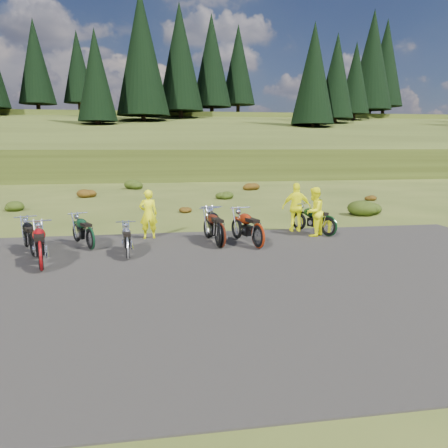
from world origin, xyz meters
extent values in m
plane|color=#3B4918|center=(0.00, 0.00, 0.00)|extent=(300.00, 300.00, 0.00)
cube|color=black|center=(0.00, -2.00, 0.00)|extent=(20.00, 12.00, 0.04)
cube|color=#343F15|center=(0.00, 110.00, 0.00)|extent=(300.00, 90.00, 9.17)
cylinder|color=black|center=(-21.00, 69.00, 9.48)|extent=(0.70, 0.70, 2.20)
cone|color=black|center=(-21.00, 69.00, 17.38)|extent=(6.16, 6.16, 14.00)
cylinder|color=black|center=(-15.00, 75.00, 10.27)|extent=(0.70, 0.70, 2.20)
cone|color=black|center=(-15.00, 75.00, 17.67)|extent=(5.72, 5.72, 13.00)
cylinder|color=black|center=(-9.00, 50.00, 5.69)|extent=(0.70, 0.70, 2.20)
cone|color=black|center=(-9.00, 50.00, 12.59)|extent=(5.28, 5.28, 12.00)
cylinder|color=black|center=(-3.00, 56.00, 6.88)|extent=(0.70, 0.70, 2.20)
cone|color=black|center=(-3.00, 56.00, 16.78)|extent=(7.92, 7.92, 18.00)
cylinder|color=black|center=(3.00, 62.00, 8.08)|extent=(0.70, 0.70, 2.20)
cone|color=black|center=(3.00, 62.00, 17.48)|extent=(7.48, 7.48, 17.00)
cylinder|color=black|center=(9.00, 68.00, 9.28)|extent=(0.70, 0.70, 2.20)
cone|color=black|center=(9.00, 68.00, 18.18)|extent=(7.04, 7.04, 16.00)
cylinder|color=black|center=(15.00, 74.00, 10.27)|extent=(0.70, 0.70, 2.20)
cone|color=black|center=(15.00, 74.00, 18.67)|extent=(6.60, 6.60, 15.00)
cylinder|color=black|center=(21.00, 49.00, 5.49)|extent=(0.70, 0.70, 2.20)
cone|color=black|center=(21.00, 49.00, 13.39)|extent=(6.16, 6.16, 14.00)
cylinder|color=black|center=(27.00, 55.00, 6.68)|extent=(0.70, 0.70, 2.20)
cone|color=black|center=(27.00, 55.00, 14.08)|extent=(5.72, 5.72, 13.00)
cylinder|color=black|center=(33.00, 61.00, 7.88)|extent=(0.70, 0.70, 2.20)
cone|color=black|center=(33.00, 61.00, 14.78)|extent=(5.28, 5.28, 12.00)
cylinder|color=black|center=(39.00, 67.00, 9.08)|extent=(0.70, 0.70, 2.20)
cone|color=black|center=(39.00, 67.00, 18.98)|extent=(7.92, 7.92, 18.00)
cylinder|color=black|center=(45.00, 73.00, 10.27)|extent=(0.70, 0.70, 2.20)
cone|color=black|center=(45.00, 73.00, 19.67)|extent=(7.48, 7.48, 17.00)
ellipsoid|color=#25380E|center=(-9.10, 11.30, 0.31)|extent=(1.03, 1.03, 0.61)
ellipsoid|color=#5A280B|center=(-6.20, 16.60, 0.38)|extent=(1.30, 1.30, 0.77)
ellipsoid|color=#25380E|center=(-3.30, 21.90, 0.46)|extent=(1.56, 1.56, 0.92)
ellipsoid|color=#5A280B|center=(-0.40, 9.20, 0.23)|extent=(0.77, 0.77, 0.45)
ellipsoid|color=#25380E|center=(2.50, 14.50, 0.31)|extent=(1.03, 1.03, 0.61)
ellipsoid|color=#5A280B|center=(5.40, 19.80, 0.38)|extent=(1.30, 1.30, 0.77)
ellipsoid|color=#25380E|center=(8.30, 7.10, 0.46)|extent=(1.56, 1.56, 0.92)
ellipsoid|color=#5A280B|center=(11.20, 12.40, 0.23)|extent=(0.77, 0.77, 0.45)
imported|color=#E8EB0C|center=(-2.10, 3.09, 0.88)|extent=(0.68, 0.47, 1.76)
imported|color=#E8EB0C|center=(3.92, 2.56, 0.90)|extent=(1.11, 1.10, 1.80)
imported|color=#E8EB0C|center=(3.57, 3.51, 0.94)|extent=(1.16, 0.60, 1.89)
camera|label=1|loc=(-1.90, -12.57, 3.33)|focal=35.00mm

